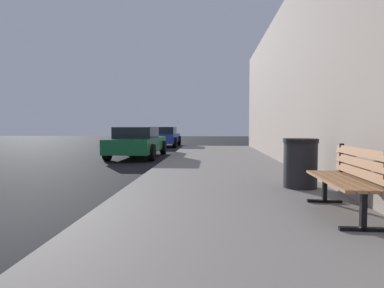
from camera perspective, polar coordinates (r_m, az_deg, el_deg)
name	(u,v)px	position (r m, az deg, el deg)	size (l,w,h in m)	color
sidewalk	(249,250)	(3.38, 10.14, -17.98)	(4.00, 32.00, 0.15)	gray
bench	(349,176)	(4.61, 26.06, -5.06)	(0.55, 1.58, 0.89)	#9E6B42
trash_bin	(300,163)	(6.34, 18.66, -3.19)	(0.64, 0.64, 0.92)	black
car_green	(138,142)	(13.62, -9.59, 0.35)	(1.92, 4.51, 1.27)	#196638
car_blue	(163,137)	(20.94, -5.10, 1.32)	(1.99, 4.06, 1.27)	#233899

